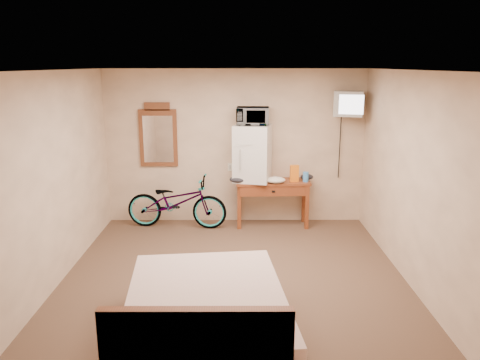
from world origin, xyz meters
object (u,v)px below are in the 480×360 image
at_px(blue_cup, 306,177).
at_px(wall_mirror, 158,136).
at_px(desk, 273,190).
at_px(bed, 206,319).
at_px(mini_fridge, 252,153).
at_px(crt_television, 348,104).
at_px(bicycle, 177,202).
at_px(microwave, 253,116).

relative_size(blue_cup, wall_mirror, 0.15).
relative_size(desk, bed, 0.58).
height_order(mini_fridge, crt_television, crt_television).
bearing_deg(desk, blue_cup, -2.94).
height_order(blue_cup, crt_television, crt_television).
relative_size(blue_cup, crt_television, 0.26).
bearing_deg(desk, bicycle, -177.94).
bearing_deg(desk, crt_television, 0.89).
xyz_separation_m(blue_cup, bed, (-1.37, -3.36, -0.53)).
bearing_deg(mini_fridge, desk, -8.47).
xyz_separation_m(mini_fridge, wall_mirror, (-1.52, 0.22, 0.25)).
distance_m(blue_cup, bicycle, 2.10).
bearing_deg(bicycle, bed, -162.53).
height_order(desk, bicycle, bicycle).
xyz_separation_m(microwave, bed, (-0.52, -3.43, -1.49)).
height_order(microwave, bicycle, microwave).
distance_m(microwave, crt_television, 1.48).
bearing_deg(microwave, desk, -5.17).
height_order(microwave, bed, microwave).
distance_m(blue_cup, crt_television, 1.31).
height_order(bicycle, bed, bed).
bearing_deg(wall_mirror, blue_cup, -7.11).
xyz_separation_m(microwave, wall_mirror, (-1.52, 0.22, -0.34)).
relative_size(microwave, bicycle, 0.31).
bearing_deg(wall_mirror, bed, -74.74).
xyz_separation_m(microwave, crt_television, (1.47, -0.03, 0.19)).
bearing_deg(bed, microwave, 81.36).
height_order(desk, bed, bed).
bearing_deg(wall_mirror, microwave, -8.22).
height_order(mini_fridge, bed, mini_fridge).
bearing_deg(blue_cup, wall_mirror, 172.89).
distance_m(desk, bicycle, 1.55).
bearing_deg(mini_fridge, bed, -98.64).
height_order(mini_fridge, microwave, microwave).
height_order(microwave, wall_mirror, wall_mirror).
xyz_separation_m(desk, bicycle, (-1.54, -0.06, -0.19)).
height_order(desk, microwave, microwave).
height_order(blue_cup, bed, blue_cup).
xyz_separation_m(mini_fridge, bicycle, (-1.21, -0.10, -0.78)).
xyz_separation_m(desk, bed, (-0.85, -3.39, -0.31)).
relative_size(mini_fridge, bed, 0.44).
distance_m(crt_television, bed, 4.29).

